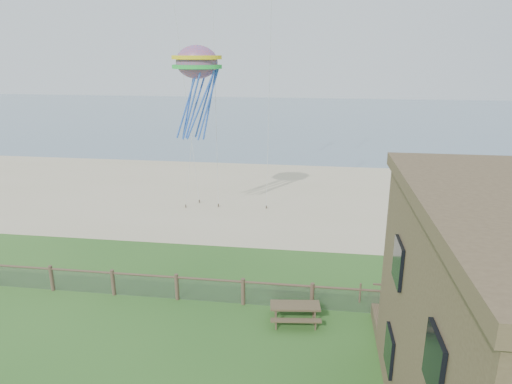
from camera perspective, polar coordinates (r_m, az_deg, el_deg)
sand_beach at (r=35.31m, az=2.65°, el=-0.45°), size 72.00×20.00×0.02m
ocean at (r=78.31m, az=5.70°, el=9.25°), size 160.00×68.00×0.02m
chainlink_fence at (r=20.46m, az=-1.62°, el=-12.52°), size 36.20×0.20×1.25m
picnic_table at (r=19.45m, az=4.90°, el=-14.70°), size 2.19×1.75×0.86m
octopus_kite at (r=27.83m, az=-7.29°, el=12.58°), size 3.52×3.02×6.11m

